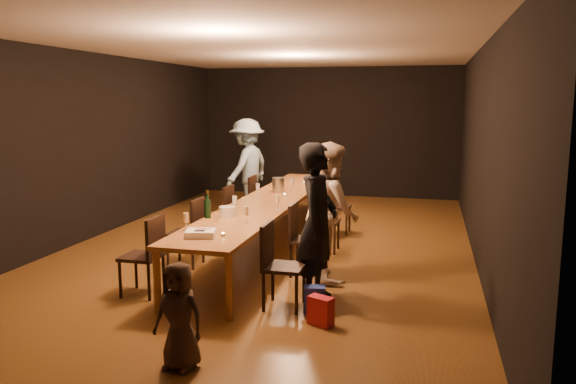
% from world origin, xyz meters
% --- Properties ---
extents(ground, '(10.00, 10.00, 0.00)m').
position_xyz_m(ground, '(0.00, 0.00, 0.00)').
color(ground, '#412710').
rests_on(ground, ground).
extents(room_shell, '(6.04, 10.04, 3.02)m').
position_xyz_m(room_shell, '(0.00, 0.00, 2.08)').
color(room_shell, black).
rests_on(room_shell, ground).
extents(table, '(0.90, 6.00, 0.75)m').
position_xyz_m(table, '(0.00, 0.00, 0.70)').
color(table, brown).
rests_on(table, ground).
extents(chair_right_0, '(0.42, 0.42, 0.93)m').
position_xyz_m(chair_right_0, '(0.85, -2.40, 0.47)').
color(chair_right_0, black).
rests_on(chair_right_0, ground).
extents(chair_right_1, '(0.42, 0.42, 0.93)m').
position_xyz_m(chair_right_1, '(0.85, -1.20, 0.47)').
color(chair_right_1, black).
rests_on(chair_right_1, ground).
extents(chair_right_2, '(0.42, 0.42, 0.93)m').
position_xyz_m(chair_right_2, '(0.85, 0.00, 0.47)').
color(chair_right_2, black).
rests_on(chair_right_2, ground).
extents(chair_right_3, '(0.42, 0.42, 0.93)m').
position_xyz_m(chair_right_3, '(0.85, 1.20, 0.47)').
color(chair_right_3, black).
rests_on(chair_right_3, ground).
extents(chair_left_0, '(0.42, 0.42, 0.93)m').
position_xyz_m(chair_left_0, '(-0.85, -2.40, 0.47)').
color(chair_left_0, black).
rests_on(chair_left_0, ground).
extents(chair_left_1, '(0.42, 0.42, 0.93)m').
position_xyz_m(chair_left_1, '(-0.85, -1.20, 0.47)').
color(chair_left_1, black).
rests_on(chair_left_1, ground).
extents(chair_left_2, '(0.42, 0.42, 0.93)m').
position_xyz_m(chair_left_2, '(-0.85, 0.00, 0.47)').
color(chair_left_2, black).
rests_on(chair_left_2, ground).
extents(chair_left_3, '(0.42, 0.42, 0.93)m').
position_xyz_m(chair_left_3, '(-0.85, 1.20, 0.47)').
color(chair_left_3, black).
rests_on(chair_left_3, ground).
extents(woman_birthday, '(0.48, 0.68, 1.78)m').
position_xyz_m(woman_birthday, '(1.15, -2.08, 0.89)').
color(woman_birthday, black).
rests_on(woman_birthday, ground).
extents(woman_tan, '(0.94, 1.04, 1.73)m').
position_xyz_m(woman_tan, '(1.15, -1.25, 0.86)').
color(woman_tan, beige).
rests_on(woman_tan, ground).
extents(man_blue, '(0.98, 1.35, 1.88)m').
position_xyz_m(man_blue, '(-1.15, 2.40, 0.94)').
color(man_blue, '#7EA6C3').
rests_on(man_blue, ground).
extents(child, '(0.48, 0.34, 0.92)m').
position_xyz_m(child, '(0.35, -3.97, 0.46)').
color(child, '#38291F').
rests_on(child, ground).
extents(gift_bag_red, '(0.28, 0.22, 0.29)m').
position_xyz_m(gift_bag_red, '(1.33, -2.78, 0.15)').
color(gift_bag_red, red).
rests_on(gift_bag_red, ground).
extents(gift_bag_blue, '(0.25, 0.19, 0.29)m').
position_xyz_m(gift_bag_blue, '(1.20, -2.46, 0.14)').
color(gift_bag_blue, '#24379D').
rests_on(gift_bag_blue, ground).
extents(birthday_cake, '(0.37, 0.32, 0.08)m').
position_xyz_m(birthday_cake, '(-0.08, -2.47, 0.79)').
color(birthday_cake, white).
rests_on(birthday_cake, table).
extents(plate_stack, '(0.24, 0.24, 0.12)m').
position_xyz_m(plate_stack, '(-0.18, -1.34, 0.81)').
color(plate_stack, white).
rests_on(plate_stack, table).
extents(champagne_bottle, '(0.10, 0.10, 0.36)m').
position_xyz_m(champagne_bottle, '(-0.39, -1.51, 0.93)').
color(champagne_bottle, black).
rests_on(champagne_bottle, table).
extents(ice_bucket, '(0.24, 0.24, 0.22)m').
position_xyz_m(ice_bucket, '(-0.08, 0.79, 0.86)').
color(ice_bucket, silver).
rests_on(ice_bucket, table).
extents(wineglass_0, '(0.06, 0.06, 0.21)m').
position_xyz_m(wineglass_0, '(-0.36, -2.23, 0.85)').
color(wineglass_0, beige).
rests_on(wineglass_0, table).
extents(wineglass_1, '(0.06, 0.06, 0.21)m').
position_xyz_m(wineglass_1, '(0.18, -1.68, 0.85)').
color(wineglass_1, beige).
rests_on(wineglass_1, table).
extents(wineglass_2, '(0.06, 0.06, 0.21)m').
position_xyz_m(wineglass_2, '(-0.21, -0.98, 0.85)').
color(wineglass_2, silver).
rests_on(wineglass_2, table).
extents(wineglass_3, '(0.06, 0.06, 0.21)m').
position_xyz_m(wineglass_3, '(0.33, -0.78, 0.85)').
color(wineglass_3, beige).
rests_on(wineglass_3, table).
extents(wineglass_4, '(0.06, 0.06, 0.21)m').
position_xyz_m(wineglass_4, '(-0.25, 0.20, 0.85)').
color(wineglass_4, silver).
rests_on(wineglass_4, table).
extents(wineglass_5, '(0.06, 0.06, 0.21)m').
position_xyz_m(wineglass_5, '(0.12, 0.93, 0.85)').
color(wineglass_5, silver).
rests_on(wineglass_5, table).
extents(tealight_near, '(0.05, 0.05, 0.03)m').
position_xyz_m(tealight_near, '(0.15, -2.38, 0.77)').
color(tealight_near, '#B2B7B2').
rests_on(tealight_near, table).
extents(tealight_mid, '(0.05, 0.05, 0.03)m').
position_xyz_m(tealight_mid, '(0.15, 0.33, 0.77)').
color(tealight_mid, '#B2B7B2').
rests_on(tealight_mid, table).
extents(tealight_far, '(0.05, 0.05, 0.03)m').
position_xyz_m(tealight_far, '(0.15, 1.72, 0.77)').
color(tealight_far, '#B2B7B2').
rests_on(tealight_far, table).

